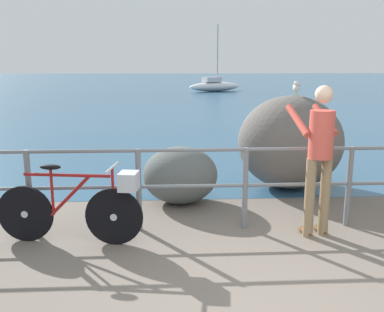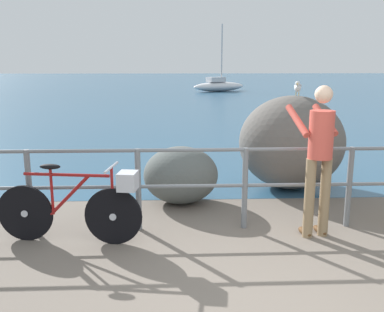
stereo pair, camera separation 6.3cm
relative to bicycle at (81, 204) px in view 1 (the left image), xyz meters
The scene contains 9 objects.
ground_plane 18.51m from the bicycle, 84.03° to the left, with size 120.00×120.00×0.10m, color #6B6056.
sea_surface 46.56m from the bicycle, 87.63° to the left, with size 120.00×90.00×0.01m, color #2D5675.
promenade_railing 1.97m from the bicycle, 10.93° to the left, with size 7.91×0.07×1.02m.
bicycle is the anchor object (origin of this frame).
person_at_railing 2.78m from the bicycle, ahead, with size 0.53×0.67×1.78m.
breakwater_boulder_main 3.66m from the bicycle, 35.39° to the left, with size 1.71×1.58×1.52m.
breakwater_boulder_left 1.82m from the bicycle, 50.67° to the left, with size 1.09×1.01×0.84m.
seagull 3.88m from the bicycle, 34.86° to the left, with size 0.20×0.34×0.23m.
sailboat 27.89m from the bicycle, 80.78° to the left, with size 4.49×3.24×4.90m.
Camera 1 is at (-0.93, -3.00, 2.01)m, focal length 39.64 mm.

